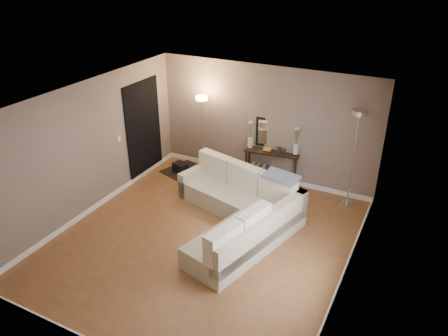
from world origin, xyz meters
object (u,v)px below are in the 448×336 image
at_px(floor_lamp_unlit, 356,140).
at_px(sectional_sofa, 240,209).
at_px(console_table, 268,164).
at_px(floor_lamp_lit, 202,119).

bearing_deg(floor_lamp_unlit, sectional_sofa, -134.04).
xyz_separation_m(console_table, floor_lamp_lit, (-1.56, -0.21, 0.87)).
xyz_separation_m(console_table, floor_lamp_unlit, (1.83, -0.18, 1.01)).
distance_m(sectional_sofa, floor_lamp_lit, 2.60).
relative_size(console_table, floor_lamp_unlit, 0.61).
xyz_separation_m(sectional_sofa, console_table, (-0.19, 1.89, 0.08)).
bearing_deg(sectional_sofa, floor_lamp_lit, 136.08).
height_order(floor_lamp_lit, floor_lamp_unlit, floor_lamp_unlit).
distance_m(sectional_sofa, console_table, 1.90).
xyz_separation_m(floor_lamp_lit, floor_lamp_unlit, (3.39, 0.03, 0.14)).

